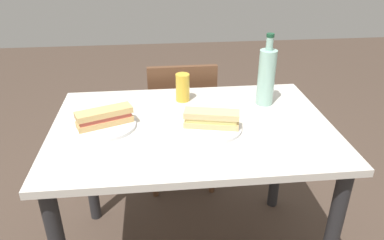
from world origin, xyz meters
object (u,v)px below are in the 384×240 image
baguette_sandwich_near (105,117)px  beer_glass (183,87)px  chair_far (182,118)px  plate_far (211,128)px  knife_far (210,119)px  water_bottle (266,76)px  dining_table (192,148)px  knife_near (99,119)px  baguette_sandwich_far (212,119)px  plate_near (106,126)px

baguette_sandwich_near → beer_glass: 0.42m
chair_far → plate_far: bearing=-83.5°
knife_far → beer_glass: (-0.09, 0.25, 0.05)m
baguette_sandwich_near → water_bottle: water_bottle is taller
chair_far → baguette_sandwich_near: (-0.36, -0.59, 0.33)m
chair_far → knife_far: (0.08, -0.59, 0.30)m
beer_glass → dining_table: bearing=-85.8°
plate_far → knife_far: 0.06m
knife_near → beer_glass: bearing=27.6°
dining_table → baguette_sandwich_near: baguette_sandwich_near is taller
knife_near → knife_far: same height
beer_glass → chair_far: bearing=86.9°
chair_far → knife_far: bearing=-82.7°
baguette_sandwich_far → knife_far: baguette_sandwich_far is taller
baguette_sandwich_near → beer_glass: beer_glass is taller
baguette_sandwich_near → baguette_sandwich_far: 0.44m
chair_far → baguette_sandwich_near: 0.76m
plate_near → beer_glass: size_ratio=1.88×
plate_far → water_bottle: water_bottle is taller
plate_near → baguette_sandwich_far: (0.44, -0.06, 0.04)m
dining_table → plate_near: plate_near is taller
chair_far → baguette_sandwich_near: size_ratio=3.58×
chair_far → plate_near: (-0.36, -0.59, 0.29)m
beer_glass → plate_far: bearing=-72.9°
baguette_sandwich_near → beer_glass: bearing=35.0°
dining_table → knife_near: size_ratio=7.96×
plate_near → beer_glass: beer_glass is taller
baguette_sandwich_near → plate_near: bearing=90.0°
plate_near → beer_glass: 0.42m
water_bottle → knife_far: bearing=-149.3°
knife_far → beer_glass: 0.27m
plate_near → plate_far: size_ratio=1.00×
knife_far → baguette_sandwich_near: bearing=179.2°
plate_far → baguette_sandwich_near: bearing=171.8°
knife_far → baguette_sandwich_far: bearing=-91.2°
beer_glass → knife_far: bearing=-69.1°
plate_near → plate_far: (0.44, -0.06, 0.00)m
plate_near → water_bottle: size_ratio=0.75×
water_bottle → beer_glass: water_bottle is taller
knife_near → plate_far: size_ratio=0.59×
water_bottle → plate_near: bearing=-167.2°
plate_far → beer_glass: (-0.09, 0.30, 0.06)m
plate_near → baguette_sandwich_near: baguette_sandwich_near is taller
plate_near → chair_far: bearing=58.3°
baguette_sandwich_near → knife_far: bearing=-0.8°
chair_far → plate_far: 0.71m
dining_table → knife_near: (-0.39, 0.06, 0.14)m
chair_far → plate_far: size_ratio=3.39×
dining_table → plate_near: bearing=178.5°
baguette_sandwich_near → plate_far: (0.44, -0.06, -0.04)m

